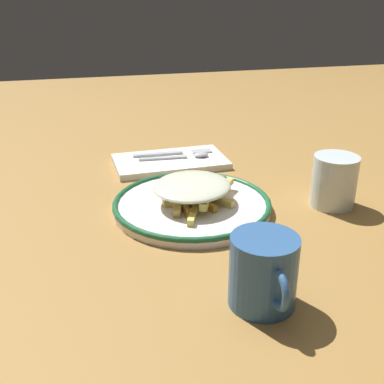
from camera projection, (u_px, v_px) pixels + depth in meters
The scene contains 8 objects.
ground_plane at pixel (192, 210), 0.84m from camera, with size 2.60×2.60×0.00m, color olive.
plate at pixel (192, 205), 0.84m from camera, with size 0.28×0.28×0.02m.
fries_heap at pixel (193, 189), 0.82m from camera, with size 0.21×0.19×0.04m.
napkin at pixel (170, 162), 1.05m from camera, with size 0.13×0.24×0.01m, color white.
fork at pixel (173, 153), 1.07m from camera, with size 0.02×0.18×0.00m.
spoon at pixel (186, 156), 1.05m from camera, with size 0.03×0.15×0.01m.
water_glass at pixel (334, 181), 0.84m from camera, with size 0.08×0.08×0.09m, color silver.
coffee_mug at pixel (264, 272), 0.58m from camera, with size 0.11×0.08×0.09m.
Camera 1 is at (0.73, -0.18, 0.37)m, focal length 45.19 mm.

